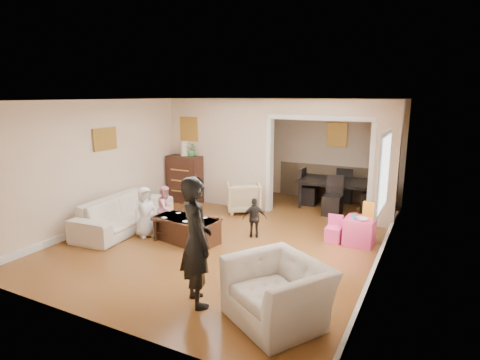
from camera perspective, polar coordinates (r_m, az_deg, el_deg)
The scene contains 27 objects.
floor at distance 7.83m, azimuth -0.67°, elevation -7.81°, with size 7.00×7.00×0.00m, color brown.
partition_left at distance 9.70m, azimuth -2.94°, elevation 4.03°, with size 2.75×0.18×2.60m, color beige.
partition_right at distance 8.48m, azimuth 20.25°, elevation 2.08°, with size 0.55×0.18×2.60m, color beige.
partition_header at distance 8.63m, azimuth 11.60°, elevation 10.28°, with size 2.22×0.18×0.35m, color beige.
window_pane at distance 6.25m, azimuth 20.20°, elevation 1.01°, with size 0.03×0.95×1.10m, color white.
framed_art_partition at distance 9.99m, azimuth -7.41°, elevation 7.36°, with size 0.45×0.03×0.55m, color brown.
framed_art_sofa_wall at distance 8.56m, azimuth -19.02°, elevation 5.65°, with size 0.03×0.55×0.40m, color brown.
framed_art_alcove at distance 10.26m, azimuth 13.92°, elevation 6.39°, with size 0.45×0.03×0.55m, color brown.
sofa at distance 8.34m, azimuth -16.39°, elevation -4.65°, with size 2.27×0.89×0.66m, color beige.
armchair_back at distance 9.19m, azimuth 0.50°, elevation -2.46°, with size 0.75×0.77×0.70m, color tan.
armchair_front at distance 4.92m, azimuth 5.50°, elevation -15.90°, with size 1.14×0.99×0.74m, color beige.
dresser at distance 10.06m, azimuth -7.87°, elevation 0.16°, with size 0.87×0.49×1.19m, color #33150F.
table_lamp at distance 9.93m, azimuth -8.00°, elevation 4.55°, with size 0.22×0.22×0.36m, color beige.
potted_plant at distance 9.82m, azimuth -7.03°, elevation 4.40°, with size 0.30×0.26×0.33m, color #3B7E38.
coffee_table at distance 7.45m, azimuth -7.75°, elevation -7.15°, with size 1.20×0.60×0.45m, color #331B10.
coffee_cup at distance 7.27m, azimuth -7.39°, elevation -5.37°, with size 0.10×0.10×0.09m, color white.
play_table at distance 7.56m, azimuth 16.95°, elevation -7.14°, with size 0.51×0.51×0.49m, color #F13F85.
cereal_box at distance 7.51m, azimuth 18.18°, elevation -4.15°, with size 0.20×0.07×0.30m, color yellow.
cyan_cup at distance 7.44m, azimuth 16.26°, elevation -5.07°, with size 0.08×0.08×0.08m, color teal.
toy_block at distance 7.60m, azimuth 16.36°, elevation -4.82°, with size 0.08×0.06×0.05m, color red.
play_bowl at distance 7.35m, azimuth 17.30°, elevation -5.46°, with size 0.21×0.21×0.05m, color silver.
dining_table at distance 9.76m, azimuth 14.21°, elevation -2.05°, with size 1.92×1.07×0.68m, color black.
adult_person at distance 5.10m, azimuth -6.39°, elevation -8.88°, with size 0.62×0.41×1.71m, color black.
child_kneel_a at distance 7.76m, azimuth -13.63°, elevation -4.53°, with size 0.48×0.31×0.99m, color silver.
child_kneel_b at distance 8.01m, azimuth -10.71°, elevation -4.08°, with size 0.45×0.35×0.93m, color pink.
child_toddler at distance 7.52m, azimuth 2.14°, elevation -5.55°, with size 0.46×0.19×0.78m, color black.
craft_papers at distance 7.38m, azimuth -7.95°, elevation -5.47°, with size 0.79×0.48×0.00m.
Camera 1 is at (3.43, -6.51, 2.69)m, focal length 29.38 mm.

